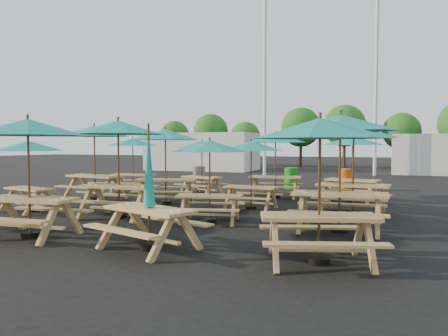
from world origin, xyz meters
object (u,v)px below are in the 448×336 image
at_px(picnic_unit_14, 354,136).
at_px(picnic_unit_1, 28,150).
at_px(picnic_unit_13, 340,129).
at_px(picnic_unit_5, 118,132).
at_px(picnic_unit_10, 251,149).
at_px(waste_bin_3, 345,180).
at_px(picnic_unit_4, 28,133).
at_px(picnic_unit_12, 320,136).
at_px(picnic_unit_15, 353,144).
at_px(picnic_unit_6, 165,138).
at_px(picnic_unit_11, 276,141).
at_px(picnic_unit_7, 202,147).
at_px(picnic_unit_3, 133,145).
at_px(picnic_unit_8, 149,198).
at_px(waste_bin_1, 199,176).
at_px(waste_bin_0, 199,176).
at_px(waste_bin_2, 291,178).
at_px(picnic_unit_2, 94,135).
at_px(picnic_unit_9, 210,150).

bearing_deg(picnic_unit_14, picnic_unit_1, -157.26).
height_order(picnic_unit_1, picnic_unit_13, picnic_unit_13).
height_order(picnic_unit_5, picnic_unit_13, picnic_unit_13).
height_order(picnic_unit_10, waste_bin_3, picnic_unit_10).
relative_size(picnic_unit_4, picnic_unit_12, 0.88).
bearing_deg(waste_bin_3, picnic_unit_15, -81.37).
xyz_separation_m(picnic_unit_6, picnic_unit_11, (2.86, 2.89, -0.07)).
distance_m(picnic_unit_7, picnic_unit_15, 5.52).
bearing_deg(picnic_unit_13, picnic_unit_11, 114.70).
relative_size(picnic_unit_3, picnic_unit_8, 0.96).
bearing_deg(waste_bin_3, picnic_unit_10, -108.25).
bearing_deg(waste_bin_1, picnic_unit_15, -26.45).
xyz_separation_m(picnic_unit_13, waste_bin_0, (-7.30, 8.86, -1.78)).
xyz_separation_m(picnic_unit_13, picnic_unit_14, (0.08, 2.69, -0.10)).
relative_size(picnic_unit_10, picnic_unit_15, 0.80).
relative_size(picnic_unit_4, picnic_unit_15, 0.97).
xyz_separation_m(picnic_unit_5, picnic_unit_14, (5.62, 2.85, -0.08)).
relative_size(picnic_unit_13, waste_bin_2, 2.84).
distance_m(picnic_unit_7, waste_bin_3, 6.22).
height_order(picnic_unit_5, picnic_unit_11, picnic_unit_5).
distance_m(picnic_unit_8, waste_bin_0, 12.53).
xyz_separation_m(picnic_unit_2, waste_bin_0, (1.13, 6.19, -1.78)).
relative_size(picnic_unit_13, picnic_unit_15, 1.01).
relative_size(picnic_unit_6, picnic_unit_10, 1.40).
bearing_deg(picnic_unit_14, picnic_unit_15, 99.29).
xyz_separation_m(picnic_unit_2, waste_bin_2, (5.47, 6.30, -1.78)).
relative_size(picnic_unit_2, picnic_unit_10, 1.35).
xyz_separation_m(picnic_unit_4, waste_bin_0, (-1.45, 11.71, -1.67)).
height_order(picnic_unit_3, waste_bin_1, picnic_unit_3).
bearing_deg(waste_bin_0, picnic_unit_15, -25.31).
distance_m(picnic_unit_11, picnic_unit_14, 4.01).
xyz_separation_m(picnic_unit_1, picnic_unit_14, (8.62, 2.84, 0.37)).
bearing_deg(picnic_unit_13, picnic_unit_3, 146.07).
bearing_deg(picnic_unit_12, picnic_unit_10, 99.66).
relative_size(picnic_unit_11, waste_bin_1, 2.69).
height_order(picnic_unit_12, picnic_unit_13, picnic_unit_13).
bearing_deg(picnic_unit_13, picnic_unit_7, 133.48).
relative_size(picnic_unit_11, waste_bin_0, 2.69).
distance_m(picnic_unit_2, picnic_unit_15, 8.75).
bearing_deg(picnic_unit_1, picnic_unit_12, -3.43).
bearing_deg(waste_bin_3, picnic_unit_7, -145.28).
xyz_separation_m(picnic_unit_7, picnic_unit_12, (5.64, -8.27, 0.23)).
relative_size(picnic_unit_2, picnic_unit_9, 1.21).
xyz_separation_m(picnic_unit_15, waste_bin_2, (-2.82, 3.50, -1.47)).
bearing_deg(waste_bin_1, waste_bin_0, -73.78).
distance_m(waste_bin_0, waste_bin_2, 4.34).
bearing_deg(picnic_unit_15, picnic_unit_5, -119.67).
xyz_separation_m(picnic_unit_2, picnic_unit_6, (2.78, -0.09, -0.14)).
bearing_deg(picnic_unit_13, picnic_unit_10, 135.32).
bearing_deg(picnic_unit_5, picnic_unit_6, 90.31).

